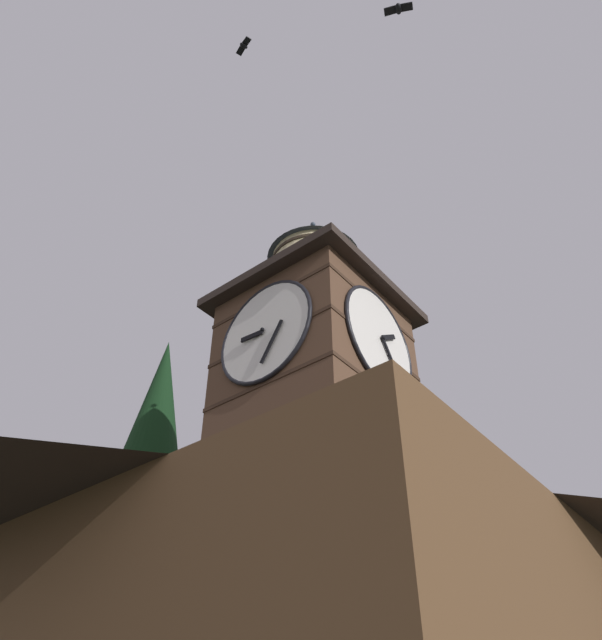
% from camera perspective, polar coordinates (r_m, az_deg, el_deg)
% --- Properties ---
extents(clock_tower, '(4.46, 4.46, 8.60)m').
position_cam_1_polar(clock_tower, '(16.02, 1.32, -3.39)').
color(clock_tower, brown).
rests_on(clock_tower, building_main).
extents(pine_tree_behind, '(6.41, 6.41, 16.12)m').
position_cam_1_polar(pine_tree_behind, '(20.14, -15.94, -25.42)').
color(pine_tree_behind, '#473323').
rests_on(pine_tree_behind, ground_plane).
extents(flying_bird_high, '(0.37, 0.69, 0.15)m').
position_cam_1_polar(flying_bird_high, '(21.60, -5.22, 23.53)').
color(flying_bird_high, black).
extents(flying_bird_low, '(0.49, 0.74, 0.16)m').
position_cam_1_polar(flying_bird_low, '(17.86, 8.82, 26.12)').
color(flying_bird_low, black).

